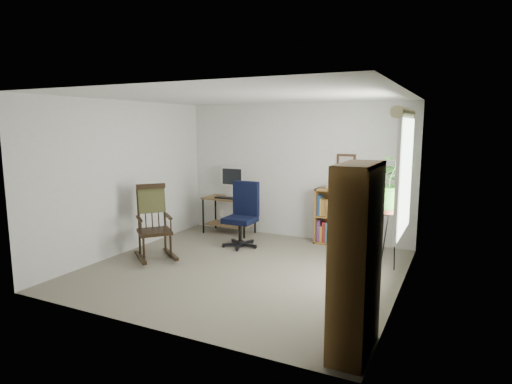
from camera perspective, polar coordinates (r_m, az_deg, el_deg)
The scene contains 18 objects.
floor at distance 6.16m, azimuth -1.66°, elevation -10.22°, with size 4.20×4.00×0.00m, color gray.
ceiling at distance 5.83m, azimuth -1.77°, elevation 12.65°, with size 4.20×4.00×0.00m, color silver.
wall_back at distance 7.69m, azimuth 5.25°, elevation 2.77°, with size 4.20×0.00×2.40m, color silver.
wall_front at distance 4.24m, azimuth -14.42°, elevation -2.52°, with size 4.20×0.00×2.40m, color silver.
wall_left at distance 7.10m, azimuth -16.90°, elevation 1.90°, with size 0.00×4.00×2.40m, color silver.
wall_right at distance 5.25m, azimuth 19.02°, elevation -0.55°, with size 0.00×4.00×2.40m, color silver.
window at distance 5.52m, azimuth 19.10°, elevation 1.99°, with size 0.12×1.20×1.50m, color silver, non-canonical shape.
desk at distance 8.07m, azimuth -3.60°, elevation -3.12°, with size 0.94×0.52×0.68m, color brown, non-canonical shape.
monitor at distance 8.08m, azimuth -3.16°, elevation 1.37°, with size 0.46×0.16×0.56m, color silver, non-canonical shape.
keyboard at distance 7.90m, azimuth -4.06°, elevation -0.78°, with size 0.40×0.15×0.03m, color black.
office_chair at distance 7.11m, azimuth -2.15°, elevation -3.02°, with size 0.60×0.60×1.10m, color black, non-canonical shape.
rocking_chair at distance 6.66m, azimuth -13.41°, elevation -3.86°, with size 0.59×0.99×1.15m, color black, non-canonical shape.
low_bookshelf at distance 7.36m, azimuth 11.40°, elevation -3.36°, with size 0.90×0.30×0.95m, color brown, non-canonical shape.
tall_bookshelf at distance 3.88m, azimuth 13.19°, elevation -8.85°, with size 0.32×0.74×1.70m, color brown, non-canonical shape.
plant_stand at distance 6.29m, azimuth 16.97°, elevation -5.73°, with size 0.26×0.26×0.94m, color black, non-canonical shape.
spider_plant at distance 6.11m, azimuth 17.45°, elevation 4.62°, with size 1.69×1.88×1.46m, color #336F26.
potted_plant_small at distance 7.21m, azimuth 13.70°, elevation 0.60°, with size 0.13×0.24×0.11m, color #336F26.
framed_picture at distance 7.37m, azimuth 11.91°, elevation 3.73°, with size 0.32×0.04×0.32m, color black, non-canonical shape.
Camera 1 is at (2.71, -5.15, 2.02)m, focal length 30.00 mm.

